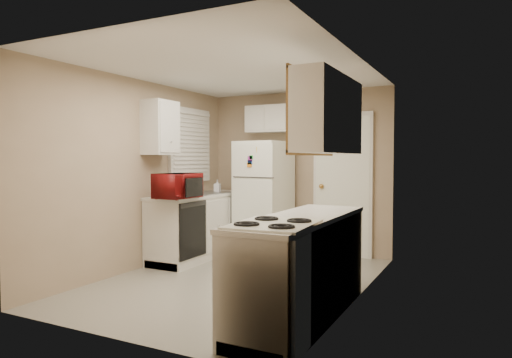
% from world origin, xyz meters
% --- Properties ---
extents(floor, '(3.80, 3.80, 0.00)m').
position_xyz_m(floor, '(0.00, 0.00, 0.00)').
color(floor, '#A9A596').
rests_on(floor, ground).
extents(ceiling, '(3.80, 3.80, 0.00)m').
position_xyz_m(ceiling, '(0.00, 0.00, 2.40)').
color(ceiling, white).
rests_on(ceiling, floor).
extents(wall_left, '(3.80, 3.80, 0.00)m').
position_xyz_m(wall_left, '(-1.40, 0.00, 1.20)').
color(wall_left, tan).
rests_on(wall_left, floor).
extents(wall_right, '(3.80, 3.80, 0.00)m').
position_xyz_m(wall_right, '(1.40, 0.00, 1.20)').
color(wall_right, tan).
rests_on(wall_right, floor).
extents(wall_back, '(2.80, 2.80, 0.00)m').
position_xyz_m(wall_back, '(0.00, 1.90, 1.20)').
color(wall_back, tan).
rests_on(wall_back, floor).
extents(wall_front, '(2.80, 2.80, 0.00)m').
position_xyz_m(wall_front, '(0.00, -1.90, 1.20)').
color(wall_front, tan).
rests_on(wall_front, floor).
extents(left_counter, '(0.60, 1.80, 0.90)m').
position_xyz_m(left_counter, '(-1.10, 0.90, 0.45)').
color(left_counter, silver).
rests_on(left_counter, floor).
extents(dishwasher, '(0.03, 0.58, 0.72)m').
position_xyz_m(dishwasher, '(-0.81, 0.30, 0.49)').
color(dishwasher, black).
rests_on(dishwasher, floor).
extents(sink, '(0.54, 0.74, 0.16)m').
position_xyz_m(sink, '(-1.10, 1.05, 0.86)').
color(sink, gray).
rests_on(sink, left_counter).
extents(microwave, '(0.57, 0.32, 0.38)m').
position_xyz_m(microwave, '(-0.92, 0.13, 1.05)').
color(microwave, maroon).
rests_on(microwave, left_counter).
extents(soap_bottle, '(0.10, 0.10, 0.19)m').
position_xyz_m(soap_bottle, '(-1.06, 1.31, 1.00)').
color(soap_bottle, silver).
rests_on(soap_bottle, left_counter).
extents(window_blinds, '(0.10, 0.98, 1.08)m').
position_xyz_m(window_blinds, '(-1.36, 1.05, 1.60)').
color(window_blinds, silver).
rests_on(window_blinds, wall_left).
extents(upper_cabinet_left, '(0.30, 0.45, 0.70)m').
position_xyz_m(upper_cabinet_left, '(-1.25, 0.22, 1.80)').
color(upper_cabinet_left, silver).
rests_on(upper_cabinet_left, wall_left).
extents(refrigerator, '(0.76, 0.74, 1.65)m').
position_xyz_m(refrigerator, '(-0.38, 1.50, 0.83)').
color(refrigerator, white).
rests_on(refrigerator, floor).
extents(cabinet_over_fridge, '(0.70, 0.30, 0.40)m').
position_xyz_m(cabinet_over_fridge, '(-0.40, 1.75, 2.00)').
color(cabinet_over_fridge, silver).
rests_on(cabinet_over_fridge, wall_back).
extents(interior_door, '(0.86, 0.06, 2.08)m').
position_xyz_m(interior_door, '(0.70, 1.86, 1.02)').
color(interior_door, white).
rests_on(interior_door, floor).
extents(right_counter, '(0.60, 2.00, 0.90)m').
position_xyz_m(right_counter, '(1.10, -0.80, 0.45)').
color(right_counter, silver).
rests_on(right_counter, floor).
extents(stove, '(0.63, 0.75, 0.87)m').
position_xyz_m(stove, '(1.11, -1.40, 0.43)').
color(stove, white).
rests_on(stove, floor).
extents(upper_cabinet_right, '(0.30, 1.20, 0.70)m').
position_xyz_m(upper_cabinet_right, '(1.25, -0.50, 1.80)').
color(upper_cabinet_right, silver).
rests_on(upper_cabinet_right, wall_right).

